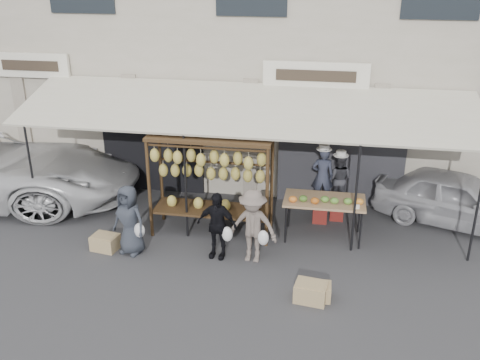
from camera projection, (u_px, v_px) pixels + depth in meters
The scene contains 16 objects.
ground_plane at pixel (222, 268), 10.45m from camera, with size 90.00×90.00×0.00m, color #2D2D30.
shophouse at pixel (268, 33), 14.94m from camera, with size 24.00×6.15×7.30m.
awning at pixel (242, 110), 11.52m from camera, with size 10.00×2.35×2.92m.
banana_rack at pixel (210, 166), 11.17m from camera, with size 2.60×0.90×2.24m.
produce_table at pixel (325, 201), 11.22m from camera, with size 1.70×0.90×1.04m.
vendor_left at pixel (322, 176), 11.86m from camera, with size 0.49×0.32×1.34m, color #2D3142.
vendor_right at pixel (339, 179), 12.03m from camera, with size 0.57×0.44×1.17m, color #34343A.
customer_left at pixel (129, 220), 10.73m from camera, with size 0.72×0.47×1.47m, color #2B3039.
customer_mid at pixel (217, 225), 10.60m from camera, with size 0.82×0.34×1.41m, color black.
customer_right at pixel (253, 226), 10.44m from camera, with size 0.98×0.56×1.52m, color #6A5E56.
stool_left at pixel (320, 212), 12.21m from camera, with size 0.32×0.32×0.45m, color maroon.
stool_right at pixel (337, 210), 12.33m from camera, with size 0.30×0.30×0.43m, color maroon.
crate_near_a at pixel (311, 292), 9.41m from camera, with size 0.55×0.42×0.33m, color tan.
crate_near_b at pixel (317, 291), 9.48m from camera, with size 0.47×0.36×0.28m, color tan.
crate_far at pixel (105, 242), 11.07m from camera, with size 0.52×0.40×0.31m, color tan.
sedan at pixel (457, 199), 11.97m from camera, with size 1.45×3.60×1.23m, color #A6A5AB.
Camera 1 is at (1.93, -8.77, 5.61)m, focal length 40.00 mm.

